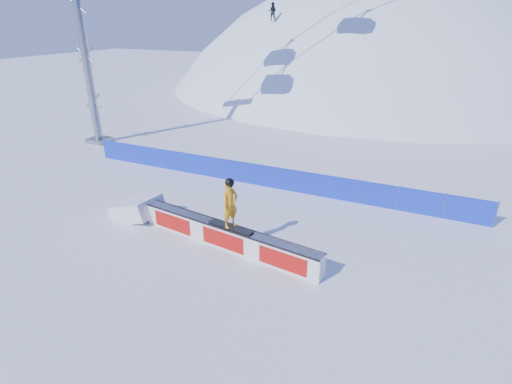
% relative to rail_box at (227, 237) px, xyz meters
% --- Properties ---
extents(ground, '(160.00, 160.00, 0.00)m').
position_rel_rail_box_xyz_m(ground, '(-1.37, 1.78, -0.48)').
color(ground, white).
rests_on(ground, ground).
extents(snow_hill, '(64.00, 64.00, 64.00)m').
position_rel_rail_box_xyz_m(snow_hill, '(-1.37, 43.78, -18.48)').
color(snow_hill, white).
rests_on(snow_hill, ground).
extents(safety_fence, '(22.05, 0.05, 1.30)m').
position_rel_rail_box_xyz_m(safety_fence, '(-1.37, 6.28, 0.12)').
color(safety_fence, '#142DCB').
rests_on(safety_fence, ground).
extents(rail_box, '(8.09, 1.64, 0.97)m').
position_rel_rail_box_xyz_m(rail_box, '(0.00, 0.00, 0.00)').
color(rail_box, white).
rests_on(rail_box, ground).
extents(snow_ramp, '(2.55, 1.79, 1.48)m').
position_rel_rail_box_xyz_m(snow_ramp, '(-5.01, 0.68, -0.48)').
color(snow_ramp, white).
rests_on(snow_ramp, ground).
extents(snowboarder, '(1.96, 0.80, 2.01)m').
position_rel_rail_box_xyz_m(snowboarder, '(0.21, -0.03, 1.48)').
color(snowboarder, black).
rests_on(snowboarder, rail_box).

